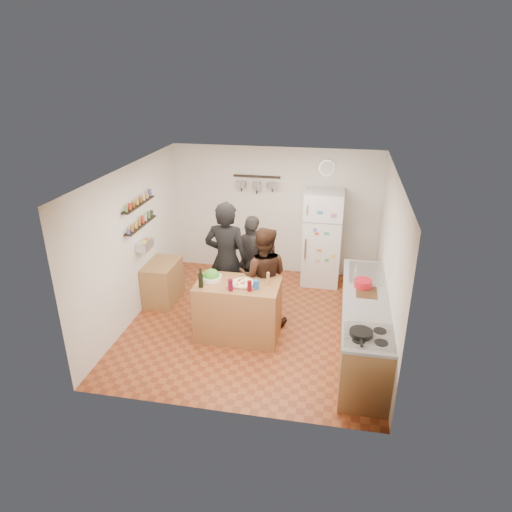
% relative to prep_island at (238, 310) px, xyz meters
% --- Properties ---
extents(room_shell, '(4.20, 4.20, 4.20)m').
position_rel_prep_island_xyz_m(room_shell, '(0.18, 0.81, 0.79)').
color(room_shell, brown).
rests_on(room_shell, ground).
extents(prep_island, '(1.25, 0.72, 0.91)m').
position_rel_prep_island_xyz_m(prep_island, '(0.00, 0.00, 0.00)').
color(prep_island, brown).
rests_on(prep_island, floor).
extents(pizza_board, '(0.42, 0.34, 0.02)m').
position_rel_prep_island_xyz_m(pizza_board, '(0.08, -0.02, 0.47)').
color(pizza_board, brown).
rests_on(pizza_board, prep_island).
extents(pizza, '(0.34, 0.34, 0.02)m').
position_rel_prep_island_xyz_m(pizza, '(0.08, -0.02, 0.48)').
color(pizza, beige).
rests_on(pizza, pizza_board).
extents(salad_bowl, '(0.31, 0.31, 0.06)m').
position_rel_prep_island_xyz_m(salad_bowl, '(-0.42, 0.05, 0.49)').
color(salad_bowl, white).
rests_on(salad_bowl, prep_island).
extents(wine_bottle, '(0.07, 0.07, 0.21)m').
position_rel_prep_island_xyz_m(wine_bottle, '(-0.50, -0.22, 0.56)').
color(wine_bottle, black).
rests_on(wine_bottle, prep_island).
extents(wine_glass_near, '(0.07, 0.07, 0.17)m').
position_rel_prep_island_xyz_m(wine_glass_near, '(-0.05, -0.24, 0.54)').
color(wine_glass_near, '#530720').
rests_on(wine_glass_near, prep_island).
extents(wine_glass_far, '(0.07, 0.07, 0.16)m').
position_rel_prep_island_xyz_m(wine_glass_far, '(0.22, -0.20, 0.53)').
color(wine_glass_far, '#500610').
rests_on(wine_glass_far, prep_island).
extents(pepper_mill, '(0.05, 0.05, 0.16)m').
position_rel_prep_island_xyz_m(pepper_mill, '(0.45, 0.05, 0.54)').
color(pepper_mill, olive).
rests_on(pepper_mill, prep_island).
extents(salt_canister, '(0.08, 0.08, 0.14)m').
position_rel_prep_island_xyz_m(salt_canister, '(0.30, -0.12, 0.52)').
color(salt_canister, '#1B5297').
rests_on(salt_canister, prep_island).
extents(person_left, '(0.74, 0.51, 1.97)m').
position_rel_prep_island_xyz_m(person_left, '(-0.33, 0.62, 0.53)').
color(person_left, black).
rests_on(person_left, floor).
extents(person_center, '(0.83, 0.67, 1.64)m').
position_rel_prep_island_xyz_m(person_center, '(0.30, 0.47, 0.37)').
color(person_center, black).
rests_on(person_center, floor).
extents(person_back, '(1.03, 0.65, 1.63)m').
position_rel_prep_island_xyz_m(person_back, '(0.02, 1.03, 0.36)').
color(person_back, '#2C2827').
rests_on(person_back, floor).
extents(counter_run, '(0.63, 2.63, 0.90)m').
position_rel_prep_island_xyz_m(counter_run, '(1.88, -0.13, -0.01)').
color(counter_run, '#9E7042').
rests_on(counter_run, floor).
extents(stove_top, '(0.60, 0.62, 0.02)m').
position_rel_prep_island_xyz_m(stove_top, '(1.88, -1.08, 0.46)').
color(stove_top, white).
rests_on(stove_top, counter_run).
extents(skillet, '(0.28, 0.28, 0.05)m').
position_rel_prep_island_xyz_m(skillet, '(1.78, -1.08, 0.49)').
color(skillet, black).
rests_on(skillet, stove_top).
extents(sink, '(0.50, 0.80, 0.03)m').
position_rel_prep_island_xyz_m(sink, '(1.88, 0.72, 0.46)').
color(sink, silver).
rests_on(sink, counter_run).
extents(cutting_board, '(0.30, 0.40, 0.02)m').
position_rel_prep_island_xyz_m(cutting_board, '(1.88, 0.05, 0.46)').
color(cutting_board, brown).
rests_on(cutting_board, counter_run).
extents(red_bowl, '(0.26, 0.26, 0.11)m').
position_rel_prep_island_xyz_m(red_bowl, '(1.83, 0.23, 0.52)').
color(red_bowl, '#B01421').
rests_on(red_bowl, counter_run).
extents(fridge, '(0.70, 0.68, 1.80)m').
position_rel_prep_island_xyz_m(fridge, '(1.13, 2.17, 0.45)').
color(fridge, white).
rests_on(fridge, floor).
extents(wall_clock, '(0.30, 0.03, 0.30)m').
position_rel_prep_island_xyz_m(wall_clock, '(1.13, 2.50, 1.69)').
color(wall_clock, silver).
rests_on(wall_clock, back_wall).
extents(spice_shelf_lower, '(0.12, 1.00, 0.02)m').
position_rel_prep_island_xyz_m(spice_shelf_lower, '(-1.75, 0.62, 1.04)').
color(spice_shelf_lower, black).
rests_on(spice_shelf_lower, left_wall).
extents(spice_shelf_upper, '(0.12, 1.00, 0.02)m').
position_rel_prep_island_xyz_m(spice_shelf_upper, '(-1.75, 0.62, 1.40)').
color(spice_shelf_upper, black).
rests_on(spice_shelf_upper, left_wall).
extents(produce_basket, '(0.18, 0.35, 0.14)m').
position_rel_prep_island_xyz_m(produce_basket, '(-1.72, 0.62, 0.69)').
color(produce_basket, silver).
rests_on(produce_basket, left_wall).
extents(side_table, '(0.50, 0.80, 0.73)m').
position_rel_prep_island_xyz_m(side_table, '(-1.56, 0.85, -0.09)').
color(side_table, '#A47844').
rests_on(side_table, floor).
extents(pot_rack, '(0.90, 0.04, 0.04)m').
position_rel_prep_island_xyz_m(pot_rack, '(-0.17, 2.42, 1.49)').
color(pot_rack, black).
rests_on(pot_rack, back_wall).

